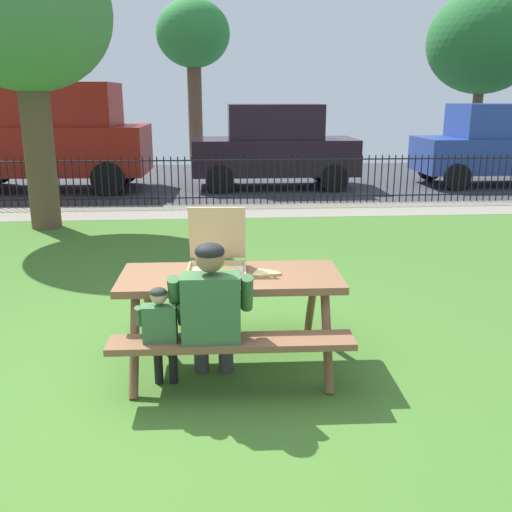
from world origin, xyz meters
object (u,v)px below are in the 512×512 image
object	(u,v)px
parked_car_right	(274,146)
parked_car_far_right	(497,144)
adult_at_table	(211,310)
pizza_box_open	(217,261)
tree_midground_left	(26,17)
child_at_table	(161,329)
pizza_slice_on_table	(266,273)
far_tree_midleft	(193,38)
far_tree_center	(484,42)
parked_car_center	(45,134)
picnic_table_foreground	(231,294)

from	to	relation	value
parked_car_right	parked_car_far_right	size ratio (longest dim) A/B	1.00
adult_at_table	parked_car_right	size ratio (longest dim) A/B	0.30
pizza_box_open	tree_midground_left	xyz separation A→B (m)	(-2.89, 5.25, 2.47)
pizza_box_open	parked_car_far_right	distance (m)	11.69
child_at_table	parked_car_right	size ratio (longest dim) A/B	0.22
adult_at_table	parked_car_far_right	xyz separation A→B (m)	(7.05, 9.92, 0.35)
pizza_slice_on_table	far_tree_midleft	bearing A→B (deg)	93.77
parked_car_far_right	pizza_box_open	bearing A→B (deg)	-126.81
pizza_box_open	parked_car_right	world-z (taller)	parked_car_right
pizza_box_open	far_tree_center	world-z (taller)	far_tree_center
parked_car_center	pizza_slice_on_table	bearing A→B (deg)	-65.22
adult_at_table	parked_car_center	world-z (taller)	parked_car_center
tree_midground_left	adult_at_table	bearing A→B (deg)	-63.93
parked_car_center	parked_car_far_right	distance (m)	10.96
adult_at_table	child_at_table	world-z (taller)	adult_at_table
child_at_table	far_tree_midleft	world-z (taller)	far_tree_midleft
picnic_table_foreground	adult_at_table	xyz separation A→B (m)	(-0.16, -0.50, 0.06)
child_at_table	tree_midground_left	distance (m)	6.93
pizza_box_open	pizza_slice_on_table	size ratio (longest dim) A/B	2.14
adult_at_table	parked_car_far_right	world-z (taller)	parked_car_far_right
picnic_table_foreground	pizza_box_open	size ratio (longest dim) A/B	3.22
parked_car_center	far_tree_midleft	distance (m)	7.65
child_at_table	far_tree_midleft	bearing A→B (deg)	90.77
picnic_table_foreground	parked_car_far_right	size ratio (longest dim) A/B	0.47
tree_midground_left	parked_car_right	distance (m)	6.41
pizza_slice_on_table	far_tree_midleft	xyz separation A→B (m)	(-1.04, 15.76, 3.24)
pizza_slice_on_table	adult_at_table	world-z (taller)	adult_at_table
adult_at_table	child_at_table	size ratio (longest dim) A/B	1.37
adult_at_table	pizza_box_open	bearing A→B (deg)	85.26
far_tree_center	pizza_slice_on_table	bearing A→B (deg)	-119.49
pizza_box_open	parked_car_far_right	size ratio (longest dim) A/B	0.15
pizza_slice_on_table	tree_midground_left	xyz separation A→B (m)	(-3.29, 5.31, 2.57)
picnic_table_foreground	parked_car_right	xyz separation A→B (m)	(1.33, 9.43, 0.41)
adult_at_table	child_at_table	bearing A→B (deg)	-177.02
pizza_slice_on_table	parked_car_far_right	xyz separation A→B (m)	(6.60, 9.42, 0.23)
pizza_slice_on_table	far_tree_center	xyz separation A→B (m)	(8.91, 15.76, 3.16)
picnic_table_foreground	far_tree_center	size ratio (longest dim) A/B	0.32
tree_midground_left	child_at_table	bearing A→B (deg)	-67.01
pizza_box_open	parked_car_right	distance (m)	9.47
far_tree_midleft	far_tree_center	distance (m)	9.95
far_tree_center	parked_car_center	bearing A→B (deg)	-154.45
picnic_table_foreground	pizza_slice_on_table	distance (m)	0.35
adult_at_table	parked_car_right	distance (m)	10.04
tree_midground_left	parked_car_right	size ratio (longest dim) A/B	1.18
far_tree_midleft	far_tree_center	size ratio (longest dim) A/B	0.92
picnic_table_foreground	parked_car_far_right	world-z (taller)	parked_car_far_right
tree_midground_left	parked_car_far_right	xyz separation A→B (m)	(9.90, 4.11, -2.33)
parked_car_far_right	picnic_table_foreground	bearing A→B (deg)	-126.19
pizza_slice_on_table	parked_car_center	world-z (taller)	parked_car_center
pizza_box_open	child_at_table	world-z (taller)	pizza_box_open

